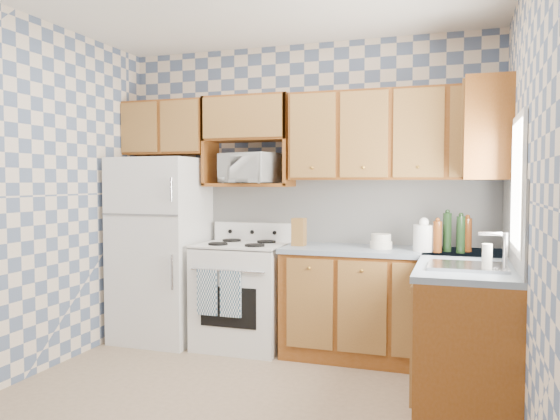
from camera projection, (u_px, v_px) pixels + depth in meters
The scene contains 30 objects.
floor at pixel (236, 409), 3.51m from camera, with size 3.40×3.40×0.00m, color #836B53.
back_wall at pixel (304, 194), 4.96m from camera, with size 3.40×0.02×2.70m, color slate.
right_wall at pixel (530, 203), 2.91m from camera, with size 0.02×3.20×2.70m, color slate.
backsplash_back at pixel (347, 212), 4.83m from camera, with size 2.60×0.01×0.56m, color silver.
backsplash_right at pixel (513, 221), 3.68m from camera, with size 0.01×1.60×0.56m, color silver.
refrigerator at pixel (161, 249), 5.05m from camera, with size 0.75×0.70×1.68m, color white.
stove_body at pixel (243, 296), 4.84m from camera, with size 0.76×0.65×0.90m, color white.
cooktop at pixel (243, 245), 4.82m from camera, with size 0.76×0.65×0.03m, color silver.
backguard at pixel (254, 232), 5.08m from camera, with size 0.76×0.08×0.17m, color white.
dish_towel_left at pixel (207, 292), 4.57m from camera, with size 0.18×0.03×0.38m, color navy.
dish_towel_right at pixel (231, 294), 4.50m from camera, with size 0.18×0.03×0.38m, color navy.
base_cabinets_back at pixel (391, 307), 4.46m from camera, with size 1.75×0.60×0.88m, color #6D360E.
base_cabinets_right at pixel (466, 328), 3.81m from camera, with size 0.60×1.60×0.88m, color #6D360E.
countertop_back at pixel (391, 251), 4.43m from camera, with size 1.77×0.63×0.04m, color slate.
countertop_right at pixel (466, 263), 3.79m from camera, with size 0.63×1.60×0.04m, color slate.
upper_cabinets_back at pixel (394, 135), 4.52m from camera, with size 1.75×0.33×0.74m, color #6D360E.
upper_cabinets_fridge at pixel (168, 128), 5.17m from camera, with size 0.82×0.33×0.50m, color #6D360E.
upper_cabinets_right at pixel (487, 131), 4.12m from camera, with size 0.33×0.70×0.74m, color #6D360E.
microwave_shelf at pixel (249, 185), 4.94m from camera, with size 0.80×0.33×0.03m, color #6D360E.
microwave at pixel (249, 168), 4.87m from camera, with size 0.49×0.33×0.27m, color white.
sink at pixel (467, 267), 3.45m from camera, with size 0.48×0.40×0.03m, color #B7B7BC.
window at pixel (518, 184), 3.34m from camera, with size 0.02×0.66×0.86m, color white.
bottle_0 at pixel (447, 232), 4.25m from camera, with size 0.07×0.07×0.30m, color black.
bottle_1 at pixel (461, 235), 4.16m from camera, with size 0.07×0.07×0.28m, color black.
bottle_2 at pixel (467, 235), 4.24m from camera, with size 0.07×0.07×0.26m, color #622E10.
bottle_3 at pixel (437, 237), 4.19m from camera, with size 0.07×0.07×0.24m, color #622E10.
knife_block at pixel (299, 232), 4.64m from camera, with size 0.11×0.11×0.24m, color brown.
electric_kettle at pixel (424, 238), 4.27m from camera, with size 0.16×0.16×0.21m, color white.
food_containers at pixel (381, 241), 4.44m from camera, with size 0.18×0.18×0.12m, color beige, non-canonical shape.
soap_bottle at pixel (487, 258), 3.30m from camera, with size 0.06×0.06×0.17m, color beige.
Camera 1 is at (1.34, -3.18, 1.47)m, focal length 35.00 mm.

